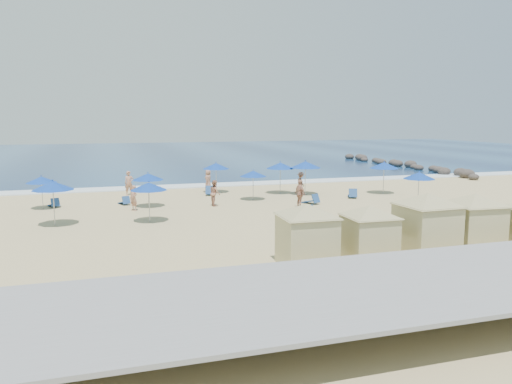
# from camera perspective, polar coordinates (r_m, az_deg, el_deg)

# --- Properties ---
(ground) EXTENTS (160.00, 160.00, 0.00)m
(ground) POSITION_cam_1_polar(r_m,az_deg,el_deg) (29.66, 4.11, -2.96)
(ground) COLOR tan
(ground) RESTS_ON ground
(ocean) EXTENTS (160.00, 80.00, 0.06)m
(ocean) POSITION_cam_1_polar(r_m,az_deg,el_deg) (82.95, -9.94, 4.27)
(ocean) COLOR navy
(ocean) RESTS_ON ground
(surf_line) EXTENTS (160.00, 2.50, 0.08)m
(surf_line) POSITION_cam_1_polar(r_m,az_deg,el_deg) (44.25, -3.24, 0.87)
(surf_line) COLOR white
(surf_line) RESTS_ON ground
(seawall) EXTENTS (160.00, 6.10, 1.22)m
(seawall) POSITION_cam_1_polar(r_m,az_deg,el_deg) (18.02, 20.20, -8.85)
(seawall) COLOR gray
(seawall) RESTS_ON ground
(rock_jetty) EXTENTS (2.56, 26.66, 0.96)m
(rock_jetty) POSITION_cam_1_polar(r_m,az_deg,el_deg) (62.71, 16.33, 3.06)
(rock_jetty) COLOR #2D2725
(rock_jetty) RESTS_ON ground
(trash_bin) EXTENTS (0.77, 0.77, 0.71)m
(trash_bin) POSITION_cam_1_polar(r_m,az_deg,el_deg) (27.87, 17.08, -3.31)
(trash_bin) COLOR black
(trash_bin) RESTS_ON ground
(cabana_0) EXTENTS (4.42, 4.42, 2.77)m
(cabana_0) POSITION_cam_1_polar(r_m,az_deg,el_deg) (19.85, 5.83, -3.99)
(cabana_0) COLOR #C1B684
(cabana_0) RESTS_ON ground
(cabana_1) EXTENTS (4.08, 4.08, 2.56)m
(cabana_1) POSITION_cam_1_polar(r_m,az_deg,el_deg) (21.02, 12.82, -3.81)
(cabana_1) COLOR #C1B684
(cabana_1) RESTS_ON ground
(cabana_2) EXTENTS (4.71, 4.71, 2.95)m
(cabana_2) POSITION_cam_1_polar(r_m,az_deg,el_deg) (22.66, 18.96, -2.59)
(cabana_2) COLOR #C1B684
(cabana_2) RESTS_ON ground
(cabana_3) EXTENTS (4.44, 4.44, 2.79)m
(cabana_3) POSITION_cam_1_polar(r_m,az_deg,el_deg) (24.29, 23.68, -2.36)
(cabana_3) COLOR #C1B684
(cabana_3) RESTS_ON ground
(umbrella_0) EXTENTS (1.95, 1.95, 2.22)m
(umbrella_0) POSITION_cam_1_polar(r_m,az_deg,el_deg) (35.02, -23.33, 1.30)
(umbrella_0) COLOR #A5A8AD
(umbrella_0) RESTS_ON ground
(umbrella_1) EXTENTS (2.25, 2.25, 2.56)m
(umbrella_1) POSITION_cam_1_polar(r_m,az_deg,el_deg) (29.24, -22.21, 0.68)
(umbrella_1) COLOR #A5A8AD
(umbrella_1) RESTS_ON ground
(umbrella_2) EXTENTS (2.06, 2.06, 2.35)m
(umbrella_2) POSITION_cam_1_polar(r_m,az_deg,el_deg) (33.60, -12.24, 1.72)
(umbrella_2) COLOR #A5A8AD
(umbrella_2) RESTS_ON ground
(umbrella_3) EXTENTS (2.08, 2.08, 2.36)m
(umbrella_3) POSITION_cam_1_polar(r_m,az_deg,el_deg) (28.68, -12.16, 0.63)
(umbrella_3) COLOR #A5A8AD
(umbrella_3) RESTS_ON ground
(umbrella_4) EXTENTS (2.15, 2.15, 2.45)m
(umbrella_4) POSITION_cam_1_polar(r_m,az_deg,el_deg) (39.41, -4.60, 2.98)
(umbrella_4) COLOR #A5A8AD
(umbrella_4) RESTS_ON ground
(umbrella_5) EXTENTS (1.94, 1.94, 2.21)m
(umbrella_5) POSITION_cam_1_polar(r_m,az_deg,el_deg) (35.74, -0.33, 2.11)
(umbrella_5) COLOR #A5A8AD
(umbrella_5) RESTS_ON ground
(umbrella_6) EXTENTS (2.23, 2.23, 2.54)m
(umbrella_6) POSITION_cam_1_polar(r_m,az_deg,el_deg) (38.86, 2.79, 3.03)
(umbrella_6) COLOR #A5A8AD
(umbrella_6) RESTS_ON ground
(umbrella_7) EXTENTS (2.37, 2.37, 2.69)m
(umbrella_7) POSITION_cam_1_polar(r_m,az_deg,el_deg) (38.42, 5.67, 3.14)
(umbrella_7) COLOR #A5A8AD
(umbrella_7) RESTS_ON ground
(umbrella_8) EXTENTS (2.26, 2.26, 2.57)m
(umbrella_8) POSITION_cam_1_polar(r_m,az_deg,el_deg) (40.05, 14.43, 2.97)
(umbrella_8) COLOR #A5A8AD
(umbrella_8) RESTS_ON ground
(umbrella_9) EXTENTS (2.11, 2.11, 2.40)m
(umbrella_9) POSITION_cam_1_polar(r_m,az_deg,el_deg) (34.73, 18.14, 1.78)
(umbrella_9) COLOR #A5A8AD
(umbrella_9) RESTS_ON ground
(beach_chair_0) EXTENTS (0.89, 1.30, 0.66)m
(beach_chair_0) POSITION_cam_1_polar(r_m,az_deg,el_deg) (35.65, -22.07, -1.27)
(beach_chair_0) COLOR navy
(beach_chair_0) RESTS_ON ground
(beach_chair_1) EXTENTS (0.84, 1.25, 0.63)m
(beach_chair_1) POSITION_cam_1_polar(r_m,az_deg,el_deg) (35.19, -14.79, -1.06)
(beach_chair_1) COLOR navy
(beach_chair_1) RESTS_ON ground
(beach_chair_2) EXTENTS (1.01, 1.52, 0.77)m
(beach_chair_2) POSITION_cam_1_polar(r_m,az_deg,el_deg) (38.44, -5.27, 0.04)
(beach_chair_2) COLOR navy
(beach_chair_2) RESTS_ON ground
(beach_chair_3) EXTENTS (0.99, 1.38, 0.69)m
(beach_chair_3) POSITION_cam_1_polar(r_m,az_deg,el_deg) (30.34, 5.78, -2.26)
(beach_chair_3) COLOR navy
(beach_chair_3) RESTS_ON ground
(beach_chair_4) EXTENTS (1.06, 1.45, 0.73)m
(beach_chair_4) POSITION_cam_1_polar(r_m,az_deg,el_deg) (34.56, 6.42, -0.94)
(beach_chair_4) COLOR navy
(beach_chair_4) RESTS_ON ground
(beach_chair_5) EXTENTS (1.10, 1.49, 0.75)m
(beach_chair_5) POSITION_cam_1_polar(r_m,az_deg,el_deg) (37.59, 10.97, -0.28)
(beach_chair_5) COLOR navy
(beach_chair_5) RESTS_ON ground
(beachgoer_0) EXTENTS (0.66, 0.71, 1.63)m
(beachgoer_0) POSITION_cam_1_polar(r_m,az_deg,el_deg) (32.69, -13.81, -0.67)
(beachgoer_0) COLOR #AF7761
(beachgoer_0) RESTS_ON ground
(beachgoer_1) EXTENTS (0.66, 0.85, 1.73)m
(beachgoer_1) POSITION_cam_1_polar(r_m,az_deg,el_deg) (33.71, -4.72, -0.10)
(beachgoer_1) COLOR #AF7761
(beachgoer_1) RESTS_ON ground
(beachgoer_2) EXTENTS (0.62, 1.16, 1.88)m
(beachgoer_2) POSITION_cam_1_polar(r_m,az_deg,el_deg) (32.84, 5.06, -0.21)
(beachgoer_2) COLOR #AF7761
(beachgoer_2) RESTS_ON ground
(beachgoer_3) EXTENTS (0.64, 1.07, 1.63)m
(beachgoer_3) POSITION_cam_1_polar(r_m,az_deg,el_deg) (39.85, 5.15, 1.14)
(beachgoer_3) COLOR #AF7761
(beachgoer_3) RESTS_ON ground
(beachgoer_4) EXTENTS (0.83, 0.98, 1.69)m
(beachgoer_4) POSITION_cam_1_polar(r_m,az_deg,el_deg) (41.19, -5.50, 1.41)
(beachgoer_4) COLOR #AF7761
(beachgoer_4) RESTS_ON ground
(beachgoer_5) EXTENTS (0.74, 0.54, 1.86)m
(beachgoer_5) POSITION_cam_1_polar(r_m,az_deg,el_deg) (39.43, -14.31, 0.99)
(beachgoer_5) COLOR #AF7761
(beachgoer_5) RESTS_ON ground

